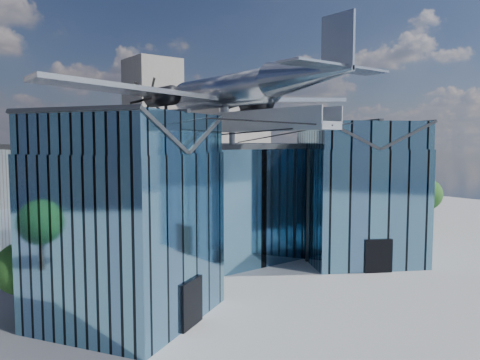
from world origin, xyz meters
TOP-DOWN VIEW (x-y plane):
  - ground_plane at (0.00, 0.00)m, footprint 120.00×120.00m
  - museum at (0.00, 5.82)m, footprint 32.88×24.50m
  - bg_towers at (1.45, 50.49)m, footprint 77.00×24.50m
  - tree_plaza_w at (-15.64, 1.73)m, footprint 3.24×3.24m
  - tree_plaza_e at (28.91, 3.52)m, footprint 3.74×3.74m
  - tree_side_e at (24.77, 4.27)m, footprint 3.82×3.82m

SIDE VIEW (x-z plane):
  - ground_plane at x=0.00m, z-range 0.00..0.00m
  - tree_plaza_w at x=-15.64m, z-range 0.81..5.37m
  - tree_plaza_e at x=28.91m, z-range 1.01..6.74m
  - tree_side_e at x=24.77m, z-range 1.05..6.99m
  - museum at x=0.00m, z-range -3.26..14.34m
  - bg_towers at x=1.45m, z-range -2.99..23.01m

